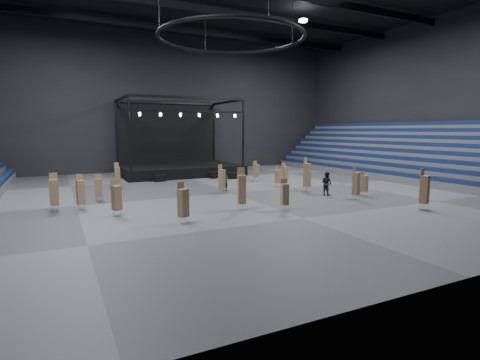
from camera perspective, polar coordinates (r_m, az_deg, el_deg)
name	(u,v)px	position (r m, az deg, el deg)	size (l,w,h in m)	color
floor	(232,193)	(32.62, -1.24, -2.00)	(50.00, 50.00, 0.00)	#4E4E50
wall_back	(165,103)	(52.08, -11.30, 11.39)	(50.00, 0.20, 18.00)	black
wall_right	(431,98)	(48.50, 27.14, 11.00)	(0.20, 42.00, 18.00)	black
bleachers_right	(415,163)	(46.89, 25.09, 2.36)	(7.20, 40.00, 6.40)	#525254
stage	(177,162)	(47.55, -9.56, 2.70)	(14.00, 10.00, 9.20)	black
truss_ring	(231,38)	(33.03, -1.31, 20.83)	(12.30, 12.30, 5.15)	black
flight_case_left	(160,178)	(40.64, -12.14, 0.27)	(1.11, 0.56, 0.74)	black
flight_case_mid	(215,175)	(42.54, -3.79, 0.77)	(1.15, 0.57, 0.76)	black
flight_case_right	(233,176)	(41.98, -1.12, 0.67)	(1.09, 0.54, 0.73)	black
chair_stack_0	(285,194)	(25.68, 6.84, -2.09)	(0.56, 0.56, 2.18)	silver
chair_stack_1	(364,183)	(32.73, 18.44, -0.44)	(0.59, 0.59, 2.04)	silver
chair_stack_2	(307,174)	(33.76, 10.19, 0.84)	(0.70, 0.70, 3.03)	silver
chair_stack_3	(424,189)	(28.69, 26.29, -1.20)	(0.64, 0.64, 2.85)	silver
chair_stack_4	(285,173)	(38.52, 6.85, 1.13)	(0.59, 0.59, 2.10)	silver
chair_stack_5	(356,183)	(30.77, 17.27, -0.42)	(0.57, 0.57, 2.62)	silver
chair_stack_6	(98,187)	(30.55, -20.77, -1.04)	(0.57, 0.57, 2.11)	silver
chair_stack_7	(117,175)	(36.59, -18.19, 0.66)	(0.48, 0.48, 2.46)	silver
chair_stack_8	(54,192)	(27.97, -26.48, -1.61)	(0.57, 0.57, 2.61)	silver
chair_stack_9	(183,202)	(22.11, -8.67, -3.34)	(0.66, 0.66, 2.46)	silver
chair_stack_10	(222,179)	(32.16, -2.81, 0.17)	(0.59, 0.59, 2.52)	silver
chair_stack_11	(278,176)	(36.44, 5.76, 0.60)	(0.48, 0.48, 1.91)	silver
chair_stack_12	(242,189)	(25.56, 0.24, -1.33)	(0.64, 0.64, 2.91)	silver
chair_stack_13	(256,170)	(40.21, 2.45, 1.49)	(0.58, 0.58, 2.16)	silver
chair_stack_14	(116,197)	(24.95, -18.31, -2.52)	(0.64, 0.64, 2.34)	silver
chair_stack_15	(81,191)	(27.87, -23.12, -1.62)	(0.55, 0.55, 2.46)	silver
man_center	(225,181)	(33.59, -2.34, -0.08)	(0.69, 0.45, 1.90)	black
crew_member	(327,183)	(32.35, 13.05, -0.51)	(0.96, 0.75, 1.97)	black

